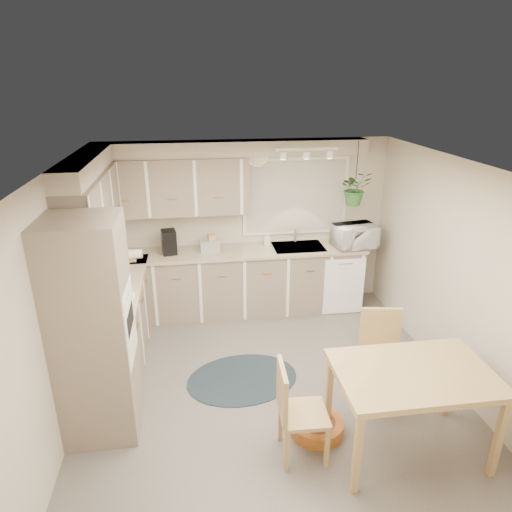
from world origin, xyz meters
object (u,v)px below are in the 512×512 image
(chair_left, at_px, (304,411))
(braided_rug, at_px, (242,379))
(chair_back, at_px, (382,359))
(pet_bed, at_px, (316,426))
(microwave, at_px, (355,233))
(dining_table, at_px, (408,411))

(chair_left, height_order, braided_rug, chair_left)
(chair_left, relative_size, chair_back, 0.96)
(pet_bed, relative_size, microwave, 0.89)
(dining_table, relative_size, chair_left, 1.46)
(chair_back, height_order, braided_rug, chair_back)
(chair_back, relative_size, microwave, 1.66)
(dining_table, height_order, chair_left, chair_left)
(chair_back, height_order, pet_bed, chair_back)
(dining_table, distance_m, pet_bed, 0.88)
(dining_table, bearing_deg, braided_rug, 137.54)
(chair_left, xyz_separation_m, pet_bed, (0.20, 0.24, -0.40))
(braided_rug, distance_m, microwave, 2.60)
(chair_back, distance_m, microwave, 2.19)
(chair_back, bearing_deg, braided_rug, -11.15)
(dining_table, distance_m, microwave, 2.88)
(pet_bed, height_order, microwave, microwave)
(chair_back, xyz_separation_m, braided_rug, (-1.39, 0.52, -0.47))
(dining_table, xyz_separation_m, chair_back, (0.05, 0.70, 0.06))
(braided_rug, distance_m, pet_bed, 1.09)
(chair_left, xyz_separation_m, microwave, (1.35, 2.67, 0.68))
(braided_rug, xyz_separation_m, pet_bed, (0.61, -0.90, 0.05))
(dining_table, height_order, microwave, microwave)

